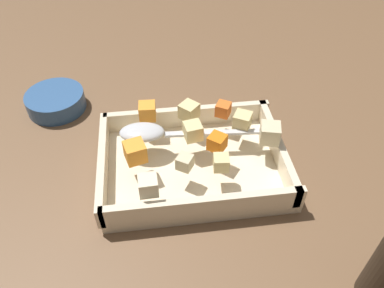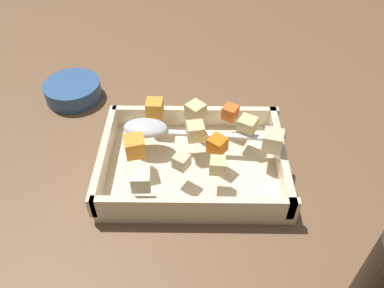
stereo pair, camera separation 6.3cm
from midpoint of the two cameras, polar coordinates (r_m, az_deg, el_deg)
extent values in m
plane|color=brown|center=(0.69, -2.39, -2.99)|extent=(4.00, 4.00, 0.00)
cube|color=beige|center=(0.67, -2.69, -3.57)|extent=(0.31, 0.22, 0.01)
cube|color=beige|center=(0.58, -1.79, -9.47)|extent=(0.31, 0.01, 0.04)
cube|color=beige|center=(0.73, -3.54, 3.99)|extent=(0.31, 0.01, 0.04)
cube|color=beige|center=(0.66, -15.71, -3.09)|extent=(0.01, 0.22, 0.04)
cube|color=beige|center=(0.67, 9.93, -0.80)|extent=(0.01, 0.22, 0.04)
cube|color=orange|center=(0.63, 0.88, 0.11)|extent=(0.04, 0.04, 0.03)
cube|color=orange|center=(0.69, 2.05, 5.04)|extent=(0.03, 0.03, 0.02)
cube|color=orange|center=(0.69, -9.23, 4.69)|extent=(0.03, 0.03, 0.03)
cube|color=orange|center=(0.62, -11.31, -1.28)|extent=(0.04, 0.04, 0.03)
cube|color=#E0CC89|center=(0.65, -2.62, 1.80)|extent=(0.03, 0.03, 0.03)
cube|color=beige|center=(0.60, -4.09, -2.85)|extent=(0.03, 0.03, 0.02)
cube|color=#E0CC89|center=(0.60, 1.34, -2.93)|extent=(0.03, 0.03, 0.02)
cube|color=#E0CC89|center=(0.69, -3.20, 4.77)|extent=(0.04, 0.04, 0.03)
cube|color=beige|center=(0.57, -9.66, -6.21)|extent=(0.03, 0.03, 0.03)
cube|color=#E0CC89|center=(0.67, 4.81, 3.34)|extent=(0.04, 0.04, 0.03)
cube|color=beige|center=(0.65, 8.76, 1.47)|extent=(0.04, 0.04, 0.03)
ellipsoid|color=silver|center=(0.66, -10.15, 1.59)|extent=(0.08, 0.05, 0.02)
cube|color=silver|center=(0.66, 0.86, 1.53)|extent=(0.18, 0.02, 0.01)
cylinder|color=#33598C|center=(0.85, -21.56, 5.82)|extent=(0.12, 0.12, 0.04)
camera|label=1|loc=(0.03, -92.87, -2.78)|focal=36.05mm
camera|label=2|loc=(0.03, 87.13, 2.78)|focal=36.05mm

